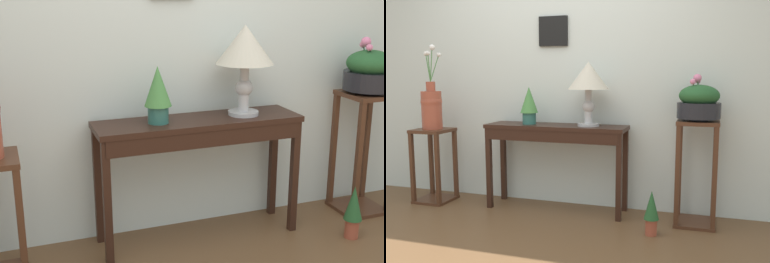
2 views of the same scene
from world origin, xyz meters
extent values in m
cube|color=silver|center=(0.00, 1.55, 1.40)|extent=(9.00, 0.10, 2.80)
cube|color=black|center=(0.01, 1.29, 0.77)|extent=(1.29, 0.35, 0.03)
cube|color=black|center=(0.01, 1.13, 0.71)|extent=(1.23, 0.03, 0.10)
cube|color=black|center=(-0.60, 1.15, 0.38)|extent=(0.04, 0.04, 0.76)
cube|color=black|center=(0.63, 1.15, 0.38)|extent=(0.04, 0.04, 0.76)
cube|color=black|center=(-0.60, 1.43, 0.38)|extent=(0.04, 0.04, 0.76)
cube|color=black|center=(0.63, 1.43, 0.38)|extent=(0.04, 0.04, 0.76)
cylinder|color=#B7B7BC|center=(0.32, 1.29, 0.80)|extent=(0.19, 0.19, 0.02)
cylinder|color=#B7B7BC|center=(0.32, 1.29, 0.89)|extent=(0.07, 0.07, 0.15)
sphere|color=#B7B7BC|center=(0.32, 1.29, 0.97)|extent=(0.11, 0.11, 0.11)
cylinder|color=#B7B7BC|center=(0.32, 1.29, 1.04)|extent=(0.06, 0.06, 0.15)
cone|color=beige|center=(0.32, 1.29, 1.24)|extent=(0.36, 0.36, 0.24)
cylinder|color=#2D665B|center=(-0.25, 1.28, 0.84)|extent=(0.12, 0.12, 0.10)
cone|color=#478442|center=(-0.25, 1.28, 1.02)|extent=(0.16, 0.16, 0.24)
cube|color=#472819|center=(-1.08, 1.03, 0.36)|extent=(0.04, 0.04, 0.66)
cube|color=#472819|center=(-1.08, 1.32, 0.36)|extent=(0.04, 0.04, 0.66)
cube|color=#472819|center=(1.25, 1.26, 0.86)|extent=(0.33, 0.33, 0.03)
cube|color=#472819|center=(1.25, 1.26, 0.01)|extent=(0.33, 0.33, 0.03)
cube|color=#472819|center=(1.11, 1.12, 0.44)|extent=(0.04, 0.04, 0.81)
cube|color=#472819|center=(1.11, 1.41, 0.44)|extent=(0.04, 0.04, 0.81)
cube|color=#472819|center=(1.39, 1.41, 0.44)|extent=(0.04, 0.04, 0.81)
cylinder|color=black|center=(1.25, 1.26, 0.88)|extent=(0.16, 0.16, 0.02)
cylinder|color=black|center=(1.25, 1.26, 0.96)|extent=(0.35, 0.35, 0.13)
ellipsoid|color=#235128|center=(1.25, 1.26, 1.07)|extent=(0.32, 0.32, 0.18)
cylinder|color=#235128|center=(1.22, 1.24, 1.10)|extent=(0.06, 0.05, 0.17)
sphere|color=pink|center=(1.20, 1.22, 1.19)|extent=(0.04, 0.04, 0.04)
cylinder|color=#235128|center=(1.24, 1.30, 1.10)|extent=(0.02, 0.08, 0.18)
sphere|color=pink|center=(1.23, 1.34, 1.19)|extent=(0.04, 0.04, 0.04)
cylinder|color=#235128|center=(1.24, 1.28, 1.12)|extent=(0.03, 0.05, 0.20)
sphere|color=pink|center=(1.23, 1.30, 1.21)|extent=(0.07, 0.07, 0.07)
cylinder|color=#9E4733|center=(0.94, 0.91, 0.07)|extent=(0.09, 0.09, 0.13)
cone|color=#235128|center=(0.94, 0.91, 0.24)|extent=(0.12, 0.12, 0.23)
camera|label=1|loc=(-1.13, -1.66, 1.61)|focal=49.75mm
camera|label=2|loc=(1.31, -2.18, 1.22)|focal=38.51mm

